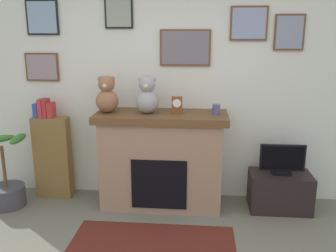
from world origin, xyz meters
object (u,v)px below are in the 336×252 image
(tv_stand, at_px, (280,191))
(teddy_bear_tan, at_px, (107,96))
(fireplace, at_px, (162,159))
(mantel_clock, at_px, (177,105))
(television, at_px, (282,160))
(potted_plant, at_px, (6,186))
(bookshelf, at_px, (52,154))
(teddy_bear_grey, at_px, (147,96))
(candle_jar, at_px, (216,109))

(tv_stand, height_order, teddy_bear_tan, teddy_bear_tan)
(fireplace, height_order, mantel_clock, mantel_clock)
(television, bearing_deg, potted_plant, -176.40)
(bookshelf, relative_size, teddy_bear_grey, 2.94)
(teddy_bear_tan, xyz_separation_m, teddy_bear_grey, (0.45, -0.00, 0.00))
(tv_stand, height_order, television, television)
(bookshelf, xyz_separation_m, teddy_bear_tan, (0.72, -0.10, 0.73))
(bookshelf, height_order, television, bookshelf)
(potted_plant, bearing_deg, fireplace, 6.95)
(tv_stand, bearing_deg, teddy_bear_tan, 179.98)
(potted_plant, xyz_separation_m, teddy_bear_tan, (1.16, 0.20, 1.02))
(fireplace, relative_size, mantel_clock, 7.81)
(fireplace, height_order, teddy_bear_grey, teddy_bear_grey)
(bookshelf, distance_m, tv_stand, 2.67)
(teddy_bear_tan, bearing_deg, teddy_bear_grey, -0.00)
(teddy_bear_tan, height_order, teddy_bear_grey, teddy_bear_grey)
(candle_jar, bearing_deg, teddy_bear_grey, -179.96)
(teddy_bear_tan, bearing_deg, mantel_clock, -0.05)
(mantel_clock, height_order, teddy_bear_grey, teddy_bear_grey)
(fireplace, xyz_separation_m, television, (1.33, -0.02, 0.03))
(mantel_clock, xyz_separation_m, teddy_bear_grey, (-0.32, 0.00, 0.09))
(teddy_bear_grey, bearing_deg, candle_jar, 0.04)
(tv_stand, bearing_deg, candle_jar, 179.92)
(bookshelf, bearing_deg, teddy_bear_grey, -4.88)
(mantel_clock, distance_m, teddy_bear_grey, 0.34)
(candle_jar, distance_m, teddy_bear_grey, 0.76)
(television, height_order, candle_jar, candle_jar)
(potted_plant, relative_size, tv_stand, 1.27)
(fireplace, xyz_separation_m, teddy_bear_grey, (-0.15, -0.02, 0.72))
(candle_jar, bearing_deg, tv_stand, -0.08)
(tv_stand, height_order, mantel_clock, mantel_clock)
(tv_stand, xyz_separation_m, mantel_clock, (-1.16, -0.00, 0.96))
(candle_jar, height_order, teddy_bear_grey, teddy_bear_grey)
(bookshelf, height_order, potted_plant, bookshelf)
(bookshelf, relative_size, tv_stand, 1.81)
(television, distance_m, teddy_bear_grey, 1.64)
(fireplace, distance_m, candle_jar, 0.84)
(mantel_clock, bearing_deg, bookshelf, 176.15)
(potted_plant, xyz_separation_m, candle_jar, (2.36, 0.20, 0.89))
(tv_stand, bearing_deg, bookshelf, 177.84)
(teddy_bear_tan, bearing_deg, candle_jar, 0.02)
(television, bearing_deg, candle_jar, 179.82)
(bookshelf, relative_size, mantel_clock, 6.52)
(bookshelf, height_order, tv_stand, bookshelf)
(fireplace, distance_m, bookshelf, 1.32)
(fireplace, xyz_separation_m, mantel_clock, (0.17, -0.02, 0.63))
(bookshelf, bearing_deg, potted_plant, -146.39)
(fireplace, bearing_deg, potted_plant, -173.05)
(candle_jar, relative_size, mantel_clock, 0.59)
(fireplace, bearing_deg, mantel_clock, -6.29)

